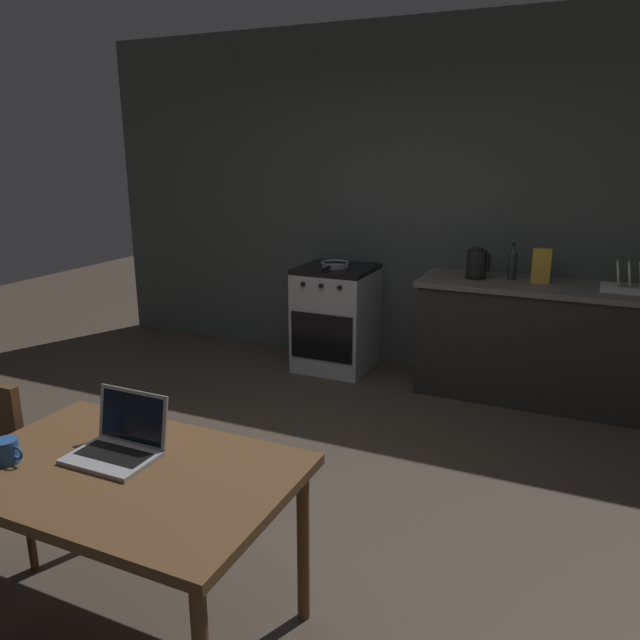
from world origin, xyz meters
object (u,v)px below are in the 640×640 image
object	(u,v)px
coffee_mug	(7,451)
dish_rack	(628,284)
dining_table	(125,486)
frying_pan	(335,264)
bottle_b	(512,262)
electric_kettle	(477,264)
stove_oven	(336,318)
cereal_box	(541,266)
laptop	(118,444)

from	to	relation	value
coffee_mug	dish_rack	xyz separation A→B (m)	(2.11, 3.26, 0.17)
dining_table	frying_pan	world-z (taller)	frying_pan
coffee_mug	bottle_b	distance (m)	3.60
coffee_mug	dish_rack	world-z (taller)	dish_rack
frying_pan	dish_rack	bearing A→B (deg)	0.76
electric_kettle	frying_pan	bearing A→B (deg)	-178.55
dish_rack	electric_kettle	bearing A→B (deg)	180.00
stove_oven	frying_pan	distance (m)	0.47
cereal_box	coffee_mug	bearing A→B (deg)	-115.20
stove_oven	laptop	distance (m)	3.08
dining_table	cereal_box	bearing A→B (deg)	70.18
dish_rack	coffee_mug	bearing A→B (deg)	-123.00
frying_pan	stove_oven	bearing A→B (deg)	80.68
cereal_box	electric_kettle	bearing A→B (deg)	-177.51
stove_oven	cereal_box	xyz separation A→B (m)	(1.61, 0.02, 0.57)
bottle_b	cereal_box	bearing A→B (deg)	-15.86
stove_oven	dish_rack	bearing A→B (deg)	0.07
frying_pan	cereal_box	bearing A→B (deg)	1.74
stove_oven	electric_kettle	size ratio (longest dim) A/B	3.79
dining_table	laptop	xyz separation A→B (m)	(-0.08, 0.07, 0.12)
dining_table	frying_pan	size ratio (longest dim) A/B	2.99
stove_oven	dish_rack	xyz separation A→B (m)	(2.18, 0.00, 0.49)
cereal_box	dish_rack	size ratio (longest dim) A/B	0.75
laptop	frying_pan	bearing A→B (deg)	103.08
electric_kettle	dish_rack	xyz separation A→B (m)	(1.03, 0.00, -0.06)
electric_kettle	bottle_b	distance (m)	0.26
dining_table	electric_kettle	xyz separation A→B (m)	(0.67, 3.11, 0.35)
electric_kettle	bottle_b	xyz separation A→B (m)	(0.25, 0.08, 0.02)
laptop	cereal_box	bearing A→B (deg)	73.93
frying_pan	coffee_mug	distance (m)	3.23
laptop	cereal_box	world-z (taller)	cereal_box
coffee_mug	laptop	bearing A→B (deg)	32.65
dining_table	laptop	world-z (taller)	laptop
laptop	frying_pan	distance (m)	3.04
stove_oven	bottle_b	size ratio (longest dim) A/B	3.24
bottle_b	stove_oven	bearing A→B (deg)	-176.62
dish_rack	stove_oven	bearing A→B (deg)	-179.93
laptop	cereal_box	distance (m)	3.30
laptop	bottle_b	size ratio (longest dim) A/B	1.17
bottle_b	dining_table	bearing A→B (deg)	-106.04
electric_kettle	bottle_b	bearing A→B (deg)	17.84
dining_table	dish_rack	distance (m)	3.56
frying_pan	dish_rack	world-z (taller)	dish_rack
coffee_mug	dining_table	bearing A→B (deg)	19.21
stove_oven	bottle_b	distance (m)	1.51
electric_kettle	dining_table	bearing A→B (deg)	-102.13
cereal_box	bottle_b	xyz separation A→B (m)	(-0.21, 0.06, 0.00)
dish_rack	bottle_b	distance (m)	0.79
laptop	cereal_box	xyz separation A→B (m)	(1.21, 3.06, 0.25)
laptop	dish_rack	distance (m)	3.53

